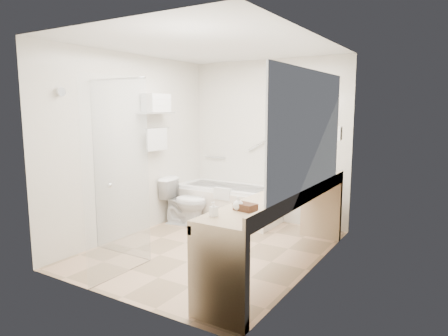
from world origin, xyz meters
The scene contains 25 objects.
floor centered at (0.00, 0.00, 0.00)m, with size 3.20×3.20×0.00m, color tan.
ceiling centered at (0.00, 0.00, 2.50)m, with size 2.60×3.20×0.10m, color silver.
wall_back centered at (0.00, 1.60, 1.25)m, with size 2.60×0.10×2.50m, color beige.
wall_front centered at (0.00, -1.60, 1.25)m, with size 2.60×0.10×2.50m, color beige.
wall_left centered at (-1.30, 0.00, 1.25)m, with size 0.10×3.20×2.50m, color beige.
wall_right centered at (1.30, 0.00, 1.25)m, with size 0.10×3.20×2.50m, color beige.
bathtub centered at (-0.50, 1.24, 0.28)m, with size 1.60×0.73×0.59m.
grab_bar_short centered at (-0.95, 1.56, 0.95)m, with size 0.03×0.03×0.40m, color silver.
grab_bar_long centered at (-0.05, 1.56, 1.25)m, with size 0.03×0.03×0.60m, color silver.
shower_enclosure centered at (-0.63, -0.93, 1.07)m, with size 0.96×0.91×2.11m.
towel_shelf centered at (-1.17, 0.35, 1.75)m, with size 0.24×0.55×0.81m.
vanity_counter centered at (1.02, -0.15, 0.64)m, with size 0.55×2.70×0.95m.
sink centered at (1.05, 0.25, 0.82)m, with size 0.40×0.52×0.14m, color white.
faucet centered at (1.20, 0.25, 0.93)m, with size 0.03×0.03×0.14m, color silver.
mirror centered at (1.29, -0.15, 1.55)m, with size 0.02×2.00×1.20m, color #A8ADB4.
hairdryer_unit centered at (1.25, 1.05, 1.45)m, with size 0.08×0.10×0.18m, color silver.
toilet centered at (-0.95, 0.70, 0.35)m, with size 0.40×0.72×0.70m, color white.
amenity_basket centered at (1.00, -0.95, 0.88)m, with size 0.20×0.13×0.07m, color #492B1A.
soap_bottle_a centered at (0.86, -1.27, 0.88)m, with size 0.06×0.13×0.06m, color silver.
soap_bottle_b centered at (0.94, -0.97, 0.90)m, with size 0.10×0.13×0.10m, color silver.
water_bottle_left centered at (0.92, 0.75, 0.95)m, with size 0.07×0.07×0.21m.
water_bottle_mid centered at (1.03, 0.78, 0.95)m, with size 0.07×0.07×0.22m.
water_bottle_right centered at (1.00, 1.10, 0.94)m, with size 0.06×0.06×0.20m.
drinking_glass_near centered at (1.00, 0.63, 0.90)m, with size 0.08×0.08×0.10m, color silver.
drinking_glass_far centered at (0.93, 0.31, 0.89)m, with size 0.07×0.07×0.09m, color silver.
Camera 1 is at (2.68, -4.05, 1.77)m, focal length 32.00 mm.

